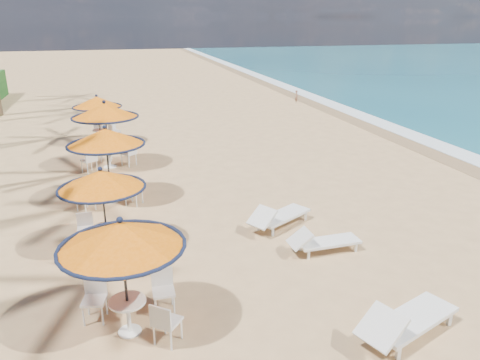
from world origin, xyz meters
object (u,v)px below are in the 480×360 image
Objects in this scene: station_4 at (99,108)px; lounger_mid at (322,241)px; station_0 at (125,249)px; station_1 at (101,191)px; station_3 at (105,119)px; station_2 at (106,145)px; lounger_near at (405,321)px; lounger_far at (278,216)px.

lounger_mid is at bearing -66.84° from station_4.
lounger_mid is at bearing 22.07° from station_0.
station_4 is at bearing 90.89° from station_1.
station_3 reaches higher than station_0.
station_4 reaches higher than station_1.
lounger_mid is (4.92, -8.47, -1.58)m from station_3.
station_1 is at bearing -92.65° from station_2.
station_0 is at bearing 141.11° from lounger_near.
station_0 is at bearing -87.57° from station_4.
station_1 is at bearing 162.18° from lounger_mid.
station_2 is 1.07× the size of station_4.
station_4 is at bearing 111.55° from lounger_mid.
station_1 is 5.42m from lounger_mid.
station_1 is at bearing 151.70° from lounger_far.
lounger_near is at bearing -71.28° from station_4.
station_0 is at bearing -159.54° from lounger_mid.
station_3 is 1.14× the size of station_4.
station_1 is at bearing -91.10° from station_3.
station_1 is 7.15m from lounger_near.
station_0 is at bearing -82.65° from station_1.
station_4 is 11.64m from lounger_far.
lounger_far is at bearing 2.03° from station_1.
lounger_near is at bearing -113.45° from lounger_far.
lounger_far is (4.36, -3.10, -1.51)m from station_2.
station_0 is 14.10m from station_4.
station_3 is (0.13, 7.00, 0.30)m from station_1.
station_0 reaches higher than lounger_mid.
lounger_near is 1.27× the size of lounger_mid.
station_2 is (-0.28, 6.60, 0.17)m from station_0.
lounger_near reaches higher than lounger_far.
lounger_far is (4.51, 0.16, -1.24)m from station_1.
station_0 is 1.12× the size of lounger_far.
station_4 reaches higher than lounger_near.
station_3 reaches higher than station_2.
station_0 is at bearing -87.56° from station_2.
station_2 is at bearing 114.27° from lounger_far.
station_1 reaches higher than lounger_mid.
station_1 is 1.05× the size of lounger_far.
lounger_mid is 0.88× the size of lounger_far.
station_0 is at bearing -169.65° from lounger_far.
station_2 is (0.15, 3.26, 0.27)m from station_1.
lounger_far is at bearing 75.73° from lounger_near.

